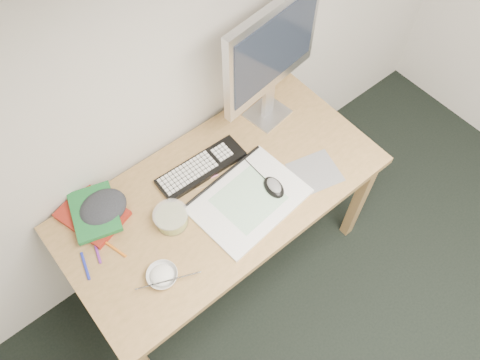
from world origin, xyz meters
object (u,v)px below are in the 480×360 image
Objects in this scene: sketchpad at (249,200)px; monitor at (272,52)px; desk at (223,201)px; rice_bowl at (162,276)px; keyboard at (201,168)px.

sketchpad is 0.61m from monitor.
desk is 0.15m from sketchpad.
desk is 0.45m from rice_bowl.
sketchpad is at bearing -60.81° from desk.
rice_bowl is (-0.41, -0.31, 0.01)m from keyboard.
keyboard is 3.38× the size of rice_bowl.
desk is at bearing -162.64° from monitor.
desk is 3.04× the size of sketchpad.
sketchpad is 0.26m from keyboard.
monitor is at bearing 25.03° from desk.
monitor is at bearing 23.15° from rice_bowl.
sketchpad is at bearing 6.44° from rice_bowl.
keyboard is (-0.00, 0.15, 0.09)m from desk.
desk is 11.66× the size of rice_bowl.
desk is at bearing 21.13° from rice_bowl.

